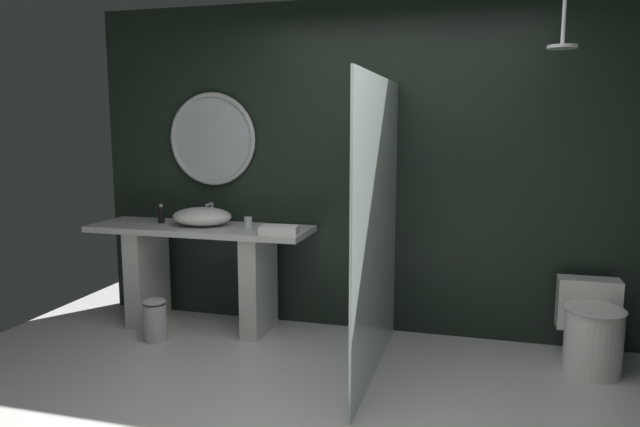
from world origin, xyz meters
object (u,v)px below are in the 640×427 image
(round_wall_mirror, at_px, (212,139))
(waste_bin, at_px, (155,319))
(soap_dispenser, at_px, (161,214))
(toilet, at_px, (592,329))
(vessel_sink, at_px, (202,216))
(rain_shower_head, at_px, (563,39))
(tumbler_cup, at_px, (248,222))
(folded_hand_towel, at_px, (279,230))

(round_wall_mirror, relative_size, waste_bin, 2.29)
(soap_dispenser, height_order, toilet, soap_dispenser)
(vessel_sink, height_order, rain_shower_head, rain_shower_head)
(tumbler_cup, distance_m, rain_shower_head, 2.58)
(round_wall_mirror, height_order, folded_hand_towel, round_wall_mirror)
(rain_shower_head, distance_m, folded_hand_towel, 2.29)
(folded_hand_towel, bearing_deg, vessel_sink, 164.13)
(soap_dispenser, relative_size, round_wall_mirror, 0.21)
(waste_bin, bearing_deg, folded_hand_towel, 13.17)
(tumbler_cup, height_order, rain_shower_head, rain_shower_head)
(soap_dispenser, bearing_deg, toilet, -2.07)
(folded_hand_towel, bearing_deg, soap_dispenser, 168.34)
(toilet, xyz_separation_m, waste_bin, (-3.13, -0.33, -0.11))
(waste_bin, bearing_deg, soap_dispenser, 111.48)
(soap_dispenser, relative_size, toilet, 0.27)
(tumbler_cup, xyz_separation_m, rain_shower_head, (2.22, -0.26, 1.29))
(vessel_sink, relative_size, soap_dispenser, 3.07)
(waste_bin, bearing_deg, vessel_sink, 64.21)
(toilet, bearing_deg, rain_shower_head, -155.88)
(tumbler_cup, relative_size, soap_dispenser, 0.55)
(soap_dispenser, bearing_deg, rain_shower_head, -4.91)
(round_wall_mirror, height_order, rain_shower_head, rain_shower_head)
(tumbler_cup, height_order, soap_dispenser, soap_dispenser)
(folded_hand_towel, bearing_deg, round_wall_mirror, 148.63)
(soap_dispenser, xyz_separation_m, waste_bin, (0.18, -0.45, -0.74))
(round_wall_mirror, xyz_separation_m, rain_shower_head, (2.62, -0.48, 0.64))
(toilet, bearing_deg, waste_bin, -173.99)
(round_wall_mirror, bearing_deg, toilet, -6.64)
(rain_shower_head, distance_m, toilet, 1.92)
(tumbler_cup, distance_m, waste_bin, 1.03)
(vessel_sink, relative_size, folded_hand_towel, 1.74)
(folded_hand_towel, bearing_deg, rain_shower_head, -0.83)
(vessel_sink, xyz_separation_m, tumbler_cup, (0.39, 0.02, -0.03))
(round_wall_mirror, distance_m, rain_shower_head, 2.74)
(rain_shower_head, bearing_deg, toilet, 24.12)
(rain_shower_head, relative_size, waste_bin, 1.16)
(folded_hand_towel, bearing_deg, tumbler_cup, 146.20)
(round_wall_mirror, height_order, waste_bin, round_wall_mirror)
(rain_shower_head, bearing_deg, folded_hand_towel, 179.17)
(tumbler_cup, xyz_separation_m, toilet, (2.53, -0.12, -0.60))
(vessel_sink, distance_m, toilet, 2.99)
(vessel_sink, xyz_separation_m, round_wall_mirror, (-0.01, 0.24, 0.61))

